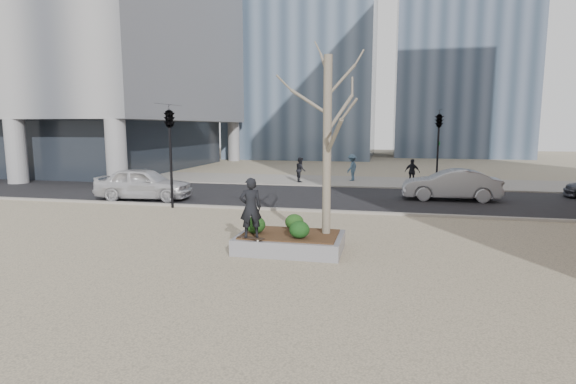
% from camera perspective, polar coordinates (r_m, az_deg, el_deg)
% --- Properties ---
extents(ground, '(120.00, 120.00, 0.00)m').
position_cam_1_polar(ground, '(13.32, -3.98, -7.12)').
color(ground, tan).
rests_on(ground, ground).
extents(street, '(60.00, 8.00, 0.02)m').
position_cam_1_polar(street, '(22.88, 3.07, -0.59)').
color(street, black).
rests_on(street, ground).
extents(far_sidewalk, '(60.00, 6.00, 0.02)m').
position_cam_1_polar(far_sidewalk, '(29.75, 5.25, 1.44)').
color(far_sidewalk, gray).
rests_on(far_sidewalk, ground).
extents(planter, '(3.00, 2.00, 0.45)m').
position_cam_1_polar(planter, '(13.02, 0.27, -6.43)').
color(planter, gray).
rests_on(planter, ground).
extents(planter_mulch, '(2.70, 1.70, 0.04)m').
position_cam_1_polar(planter_mulch, '(12.96, 0.27, -5.39)').
color(planter_mulch, '#382314').
rests_on(planter_mulch, planter).
extents(sycamore_tree, '(2.80, 2.80, 6.60)m').
position_cam_1_polar(sycamore_tree, '(12.73, 5.03, 9.41)').
color(sycamore_tree, gray).
rests_on(sycamore_tree, planter_mulch).
extents(shrub_left, '(0.58, 0.58, 0.49)m').
position_cam_1_polar(shrub_left, '(12.98, -4.17, -4.18)').
color(shrub_left, '#173210').
rests_on(shrub_left, planter_mulch).
extents(shrub_middle, '(0.55, 0.55, 0.47)m').
position_cam_1_polar(shrub_middle, '(13.38, 0.82, -3.83)').
color(shrub_middle, '#163C13').
rests_on(shrub_middle, planter_mulch).
extents(shrub_right, '(0.57, 0.57, 0.48)m').
position_cam_1_polar(shrub_right, '(12.39, 1.45, -4.80)').
color(shrub_right, '#153C13').
rests_on(shrub_right, planter_mulch).
extents(skateboard, '(0.81, 0.39, 0.08)m').
position_cam_1_polar(skateboard, '(12.43, -4.72, -5.92)').
color(skateboard, black).
rests_on(skateboard, planter).
extents(skateboarder, '(0.71, 0.60, 1.65)m').
position_cam_1_polar(skateboarder, '(12.25, -4.77, -2.00)').
color(skateboarder, black).
rests_on(skateboarder, skateboard).
extents(police_car, '(4.75, 2.32, 1.56)m').
position_cam_1_polar(police_car, '(22.88, -17.84, 1.02)').
color(police_car, silver).
rests_on(police_car, street).
extents(car_silver, '(4.53, 1.61, 1.49)m').
position_cam_1_polar(car_silver, '(23.08, 19.93, 0.89)').
color(car_silver, gray).
rests_on(car_silver, street).
extents(pedestrian_a, '(0.81, 0.92, 1.58)m').
position_cam_1_polar(pedestrian_a, '(28.79, 1.61, 2.86)').
color(pedestrian_a, black).
rests_on(pedestrian_a, far_sidewalk).
extents(pedestrian_b, '(0.99, 1.27, 1.73)m').
position_cam_1_polar(pedestrian_b, '(29.81, 8.13, 3.10)').
color(pedestrian_b, '#415D75').
rests_on(pedestrian_b, far_sidewalk).
extents(pedestrian_c, '(0.99, 0.65, 1.56)m').
position_cam_1_polar(pedestrian_c, '(28.52, 15.50, 2.48)').
color(pedestrian_c, black).
rests_on(pedestrian_c, far_sidewalk).
extents(traffic_light_near, '(0.60, 2.48, 4.50)m').
position_cam_1_polar(traffic_light_near, '(20.15, -14.67, 4.36)').
color(traffic_light_near, black).
rests_on(traffic_light_near, ground).
extents(traffic_light_far, '(0.60, 2.48, 4.50)m').
position_cam_1_polar(traffic_light_far, '(27.10, 18.49, 5.14)').
color(traffic_light_far, black).
rests_on(traffic_light_far, ground).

